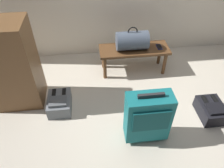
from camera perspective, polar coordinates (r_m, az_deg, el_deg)
ground_plane at (r=2.69m, az=10.30°, el=-9.58°), size 6.60×6.60×0.00m
bench at (r=3.17m, az=5.85°, el=8.43°), size 1.00×0.36×0.39m
duffel_bag_slate at (r=3.06m, az=5.33°, el=11.38°), size 0.44×0.26×0.34m
cell_phone at (r=3.22m, az=12.38°, el=9.56°), size 0.07×0.14×0.01m
suitcase_upright_teal at (r=2.27m, az=9.42°, el=-8.57°), size 0.46×0.23×0.67m
backpack_dark at (r=2.90m, az=24.74°, el=-6.26°), size 0.28×0.38×0.21m
backpack_grey at (r=2.79m, az=-13.70°, el=-4.90°), size 0.28×0.38×0.21m
side_cabinet at (r=2.79m, az=-25.04°, el=4.31°), size 0.56×0.44×1.10m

